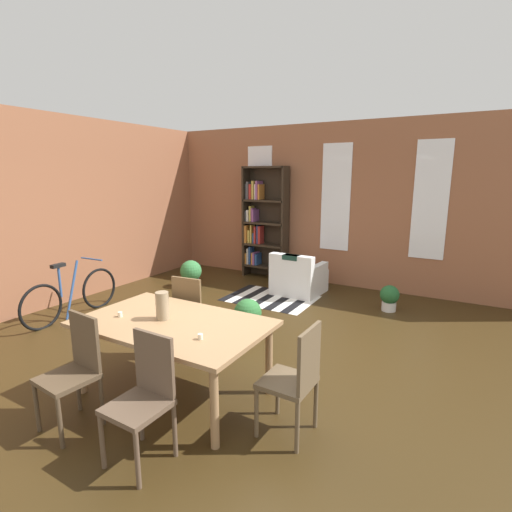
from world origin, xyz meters
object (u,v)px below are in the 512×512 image
object	(u,v)px
potted_plant_by_shelf	(248,316)
potted_plant_window	(389,297)
vase_on_table	(162,306)
dining_chair_head_right	(296,377)
dining_table	(173,329)
dining_chair_near_left	(75,368)
armchair_white	(298,278)
bookshelf_tall	(262,222)
dining_chair_near_right	(144,394)
bicycle_second	(72,296)
potted_plant_corner	(191,273)
dining_chair_far_left	(193,312)

from	to	relation	value
potted_plant_by_shelf	potted_plant_window	xyz separation A→B (m)	(1.44, 1.89, -0.04)
vase_on_table	dining_chair_head_right	xyz separation A→B (m)	(1.39, -0.00, -0.36)
potted_plant_window	dining_table	bearing A→B (deg)	-111.27
potted_plant_by_shelf	dining_chair_near_left	bearing A→B (deg)	-97.21
vase_on_table	armchair_white	bearing A→B (deg)	92.34
dining_chair_head_right	vase_on_table	bearing A→B (deg)	179.92
dining_table	potted_plant_window	distance (m)	3.70
dining_chair_near_left	bookshelf_tall	size ratio (longest dim) A/B	0.42
dining_chair_near_right	armchair_white	distance (m)	4.38
dining_table	dining_chair_near_right	bearing A→B (deg)	-62.47
armchair_white	bicycle_second	size ratio (longest dim) A/B	0.50
vase_on_table	bookshelf_tall	size ratio (longest dim) A/B	0.12
bookshelf_tall	potted_plant_corner	world-z (taller)	bookshelf_tall
dining_chair_near_right	bookshelf_tall	world-z (taller)	bookshelf_tall
dining_chair_far_left	bookshelf_tall	world-z (taller)	bookshelf_tall
bookshelf_tall	potted_plant_window	bearing A→B (deg)	-17.31
potted_plant_by_shelf	dining_chair_far_left	bearing A→B (deg)	-110.94
dining_table	dining_chair_near_right	xyz separation A→B (m)	(0.40, -0.77, -0.15)
bicycle_second	potted_plant_corner	world-z (taller)	bicycle_second
potted_plant_by_shelf	potted_plant_window	size ratio (longest dim) A/B	1.21
potted_plant_by_shelf	bicycle_second	bearing A→B (deg)	-164.57
armchair_white	potted_plant_by_shelf	distance (m)	2.02
dining_chair_near_right	bookshelf_tall	bearing A→B (deg)	109.67
potted_plant_corner	dining_chair_far_left	bearing A→B (deg)	-50.28
dining_table	dining_chair_head_right	size ratio (longest dim) A/B	1.87
dining_chair_near_left	dining_table	bearing A→B (deg)	62.98
vase_on_table	potted_plant_corner	bearing A→B (deg)	125.21
dining_table	vase_on_table	size ratio (longest dim) A/B	6.65
dining_chair_near_left	potted_plant_by_shelf	xyz separation A→B (m)	(0.29, 2.31, -0.26)
dining_table	potted_plant_by_shelf	xyz separation A→B (m)	(-0.10, 1.54, -0.40)
dining_chair_near_left	bookshelf_tall	world-z (taller)	bookshelf_tall
potted_plant_by_shelf	potted_plant_window	world-z (taller)	potted_plant_by_shelf
dining_chair_head_right	potted_plant_corner	world-z (taller)	dining_chair_head_right
dining_table	dining_chair_near_left	xyz separation A→B (m)	(-0.39, -0.77, -0.15)
dining_chair_near_left	bicycle_second	xyz separation A→B (m)	(-2.31, 1.59, -0.19)
potted_plant_by_shelf	potted_plant_corner	distance (m)	2.53
armchair_white	potted_plant_corner	distance (m)	2.03
bicycle_second	dining_chair_head_right	bearing A→B (deg)	-11.65
dining_chair_near_right	potted_plant_corner	size ratio (longest dim) A/B	1.88
vase_on_table	potted_plant_by_shelf	size ratio (longest dim) A/B	0.54
potted_plant_by_shelf	potted_plant_corner	bearing A→B (deg)	146.12
dining_chair_head_right	potted_plant_window	distance (m)	3.44
dining_chair_far_left	dining_table	bearing A→B (deg)	-62.95
vase_on_table	potted_plant_by_shelf	distance (m)	1.65
dining_chair_near_left	potted_plant_by_shelf	distance (m)	2.34
dining_chair_near_right	armchair_white	world-z (taller)	dining_chair_near_right
dining_chair_near_left	potted_plant_window	xyz separation A→B (m)	(1.73, 4.20, -0.29)
dining_chair_head_right	potted_plant_window	size ratio (longest dim) A/B	2.33
dining_chair_head_right	bookshelf_tall	bearing A→B (deg)	121.93
dining_chair_far_left	bicycle_second	size ratio (longest dim) A/B	0.57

